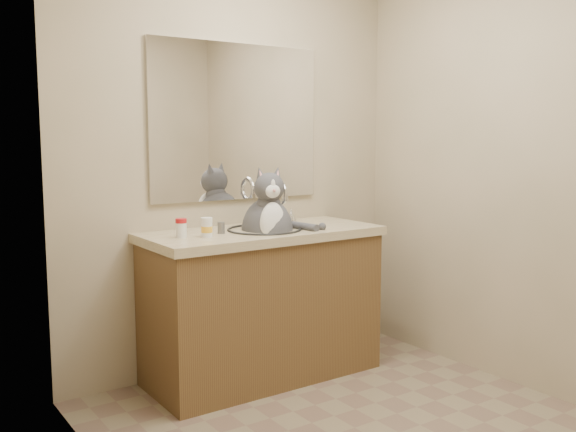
% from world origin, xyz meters
% --- Properties ---
extents(room, '(2.22, 2.52, 2.42)m').
position_xyz_m(room, '(0.00, 0.00, 1.20)').
color(room, '#7D7056').
rests_on(room, ground).
extents(vanity, '(1.34, 0.59, 1.12)m').
position_xyz_m(vanity, '(0.00, 0.96, 0.44)').
color(vanity, brown).
rests_on(vanity, ground).
extents(mirror, '(1.10, 0.02, 0.90)m').
position_xyz_m(mirror, '(0.00, 1.24, 1.45)').
color(mirror, white).
rests_on(mirror, room).
extents(shower_curtain, '(0.02, 1.30, 1.93)m').
position_xyz_m(shower_curtain, '(-1.05, 0.10, 1.03)').
color(shower_curtain, '#C4B594').
rests_on(shower_curtain, ground).
extents(cat, '(0.39, 0.41, 0.56)m').
position_xyz_m(cat, '(0.02, 0.94, 0.87)').
color(cat, '#45454A').
rests_on(cat, vanity).
extents(pill_bottle_redcap, '(0.07, 0.07, 0.10)m').
position_xyz_m(pill_bottle_redcap, '(-0.50, 0.96, 0.90)').
color(pill_bottle_redcap, white).
rests_on(pill_bottle_redcap, vanity).
extents(pill_bottle_orange, '(0.08, 0.08, 0.10)m').
position_xyz_m(pill_bottle_orange, '(-0.38, 0.90, 0.90)').
color(pill_bottle_orange, white).
rests_on(pill_bottle_orange, vanity).
extents(grey_canister, '(0.04, 0.04, 0.06)m').
position_xyz_m(grey_canister, '(-0.26, 0.97, 0.88)').
color(grey_canister, slate).
rests_on(grey_canister, vanity).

